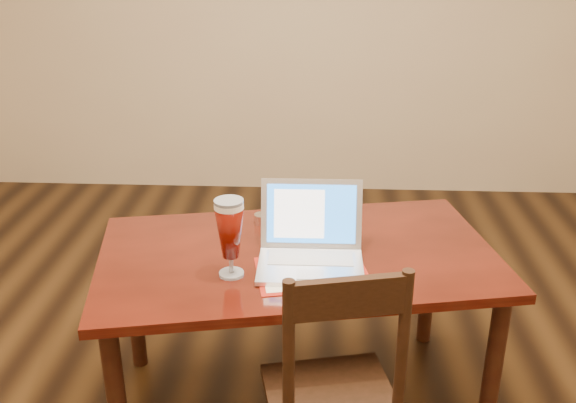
{
  "coord_description": "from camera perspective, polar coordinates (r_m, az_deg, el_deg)",
  "views": [
    {
      "loc": [
        0.17,
        -1.87,
        1.74
      ],
      "look_at": [
        0.06,
        0.21,
        0.86
      ],
      "focal_mm": 40.0,
      "sensor_mm": 36.0,
      "label": 1
    }
  ],
  "objects": [
    {
      "name": "dining_table",
      "position": [
        2.35,
        0.73,
        -6.04
      ],
      "size": [
        1.55,
        1.06,
        0.94
      ],
      "rotation": [
        0.0,
        0.0,
        0.19
      ],
      "color": "#491109",
      "rests_on": "ground"
    },
    {
      "name": "dining_chair",
      "position": [
        2.04,
        4.09,
        -17.06
      ],
      "size": [
        0.46,
        0.45,
        0.92
      ],
      "rotation": [
        0.0,
        0.0,
        0.22
      ],
      "color": "black",
      "rests_on": "ground"
    }
  ]
}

